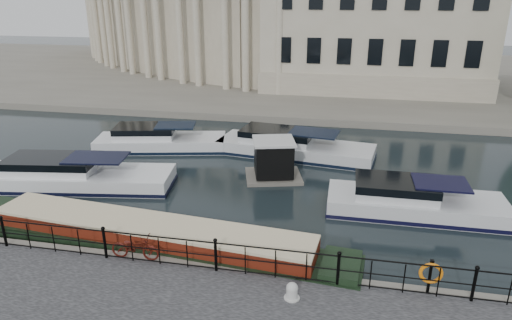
{
  "coord_description": "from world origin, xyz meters",
  "views": [
    {
      "loc": [
        3.9,
        -14.78,
        9.29
      ],
      "look_at": [
        0.5,
        2.0,
        3.0
      ],
      "focal_mm": 32.0,
      "sensor_mm": 36.0,
      "label": 1
    }
  ],
  "objects": [
    {
      "name": "ground_plane",
      "position": [
        0.0,
        0.0,
        0.0
      ],
      "size": [
        160.0,
        160.0,
        0.0
      ],
      "primitive_type": "plane",
      "color": "black",
      "rests_on": "ground"
    },
    {
      "name": "far_bank",
      "position": [
        0.0,
        39.0,
        0.28
      ],
      "size": [
        120.0,
        42.0,
        0.55
      ],
      "primitive_type": "cube",
      "color": "#6B665B",
      "rests_on": "ground_plane"
    },
    {
      "name": "railing",
      "position": [
        0.0,
        -2.25,
        1.2
      ],
      "size": [
        24.14,
        0.14,
        1.22
      ],
      "color": "black",
      "rests_on": "near_quay"
    },
    {
      "name": "civic_building",
      "position": [
        -1.0,
        34.71,
        7.04
      ],
      "size": [
        53.55,
        31.84,
        16.85
      ],
      "color": "#ADA38C",
      "rests_on": "far_bank"
    },
    {
      "name": "bicycle",
      "position": [
        -2.95,
        -2.11,
        1.0
      ],
      "size": [
        1.75,
        0.65,
        0.91
      ],
      "primitive_type": "imported",
      "rotation": [
        0.0,
        0.0,
        1.6
      ],
      "color": "#4B130D",
      "rests_on": "near_quay"
    },
    {
      "name": "mooring_bollard",
      "position": [
        2.67,
        -3.22,
        0.81
      ],
      "size": [
        0.49,
        0.49,
        0.55
      ],
      "color": "beige",
      "rests_on": "near_quay"
    },
    {
      "name": "life_ring_post",
      "position": [
        6.76,
        -2.17,
        1.28
      ],
      "size": [
        0.71,
        0.19,
        1.16
      ],
      "color": "black",
      "rests_on": "near_quay"
    },
    {
      "name": "narrowboat",
      "position": [
        -3.11,
        -0.64,
        0.37
      ],
      "size": [
        16.07,
        3.63,
        1.58
      ],
      "rotation": [
        0.0,
        0.0,
        -0.09
      ],
      "color": "black",
      "rests_on": "ground_plane"
    },
    {
      "name": "harbour_hut",
      "position": [
        0.33,
        7.5,
        0.95
      ],
      "size": [
        3.43,
        3.09,
        2.18
      ],
      "rotation": [
        0.0,
        0.0,
        0.26
      ],
      "color": "#6B665B",
      "rests_on": "ground_plane"
    },
    {
      "name": "cabin_cruisers",
      "position": [
        -2.54,
        7.78,
        0.37
      ],
      "size": [
        25.48,
        11.06,
        1.99
      ],
      "color": "white",
      "rests_on": "ground_plane"
    }
  ]
}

